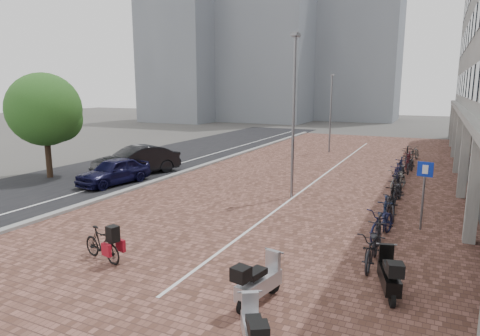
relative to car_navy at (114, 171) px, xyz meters
name	(u,v)px	position (x,y,z in m)	size (l,w,h in m)	color
ground	(158,241)	(6.73, -5.53, -0.66)	(140.00, 140.00, 0.00)	#474442
plaza_brick	(320,175)	(8.73, 6.47, -0.65)	(14.50, 42.00, 0.04)	brown
street_asphalt	(156,161)	(-2.27, 6.47, -0.66)	(8.00, 50.00, 0.03)	black
curb	(208,164)	(1.63, 6.47, -0.59)	(0.35, 42.00, 0.14)	gray
lane_line	(182,163)	(-0.27, 6.47, -0.64)	(0.12, 44.00, 0.00)	white
parking_line	(323,175)	(8.93, 6.47, -0.63)	(0.10, 30.00, 0.00)	white
bg_towers	(278,23)	(-7.61, 43.41, 13.30)	(33.00, 23.00, 32.00)	gray
car_navy	(114,171)	(0.00, 0.00, 0.00)	(1.56, 3.88, 1.32)	black
car_dark	(137,160)	(-0.55, 2.41, 0.13)	(1.67, 4.78, 1.58)	black
hero_bike	(102,244)	(6.26, -7.42, -0.16)	(1.65, 0.80, 1.12)	black
scooter_front	(259,281)	(11.10, -7.72, -0.11)	(0.50, 1.61, 1.11)	#B0B0B5
scooter_mid	(389,274)	(13.65, -6.08, -0.12)	(0.49, 1.56, 1.08)	black
scooter_back	(254,331)	(11.75, -9.49, -0.15)	(0.46, 1.49, 1.02)	#B9BABF
parking_sign	(424,185)	(14.13, -0.90, 0.91)	(0.49, 0.12, 2.36)	slate
lamp_near	(293,119)	(8.85, 1.28, 2.77)	(0.12, 0.12, 6.87)	slate
lamp_far	(331,114)	(7.18, 15.03, 2.18)	(0.12, 0.12, 5.68)	slate
street_tree	(47,112)	(-4.15, -0.16, 2.86)	(3.81, 3.81, 5.54)	#382619
bike_row	(400,180)	(12.99, 4.67, -0.14)	(1.29, 20.42, 1.05)	black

